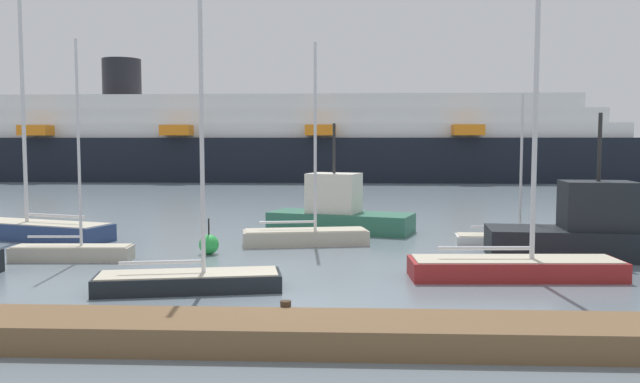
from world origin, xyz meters
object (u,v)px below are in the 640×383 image
object	(u,v)px
sailboat_1	(37,227)
fishing_boat_1	(590,232)
cruise_ship	(256,142)
sailboat_2	(511,238)
fishing_boat_0	(338,212)
sailboat_3	(72,250)
sailboat_4	(189,276)
channel_buoy_0	(209,244)
channel_buoy_1	(589,230)
sailboat_5	(306,235)
sailboat_0	(515,262)

from	to	relation	value
sailboat_1	fishing_boat_1	size ratio (longest dim) A/B	1.67
cruise_ship	sailboat_2	bearing A→B (deg)	-68.89
fishing_boat_1	fishing_boat_0	bearing A→B (deg)	149.53
sailboat_3	sailboat_4	world-z (taller)	sailboat_4
sailboat_3	channel_buoy_0	distance (m)	4.76
sailboat_4	channel_buoy_1	size ratio (longest dim) A/B	5.61
fishing_boat_1	cruise_ship	size ratio (longest dim) A/B	0.09
sailboat_5	cruise_ship	distance (m)	45.55
sailboat_2	cruise_ship	distance (m)	47.42
sailboat_2	sailboat_4	distance (m)	14.02
sailboat_0	sailboat_5	bearing A→B (deg)	135.39
fishing_boat_0	fishing_boat_1	xyz separation A→B (m)	(9.12, -6.50, 0.03)
sailboat_3	sailboat_0	bearing A→B (deg)	-11.61
sailboat_0	sailboat_2	bearing A→B (deg)	74.86
sailboat_5	fishing_boat_1	size ratio (longest dim) A/B	1.14
fishing_boat_0	channel_buoy_0	size ratio (longest dim) A/B	5.20
sailboat_1	fishing_boat_0	distance (m)	13.17
fishing_boat_0	channel_buoy_0	world-z (taller)	fishing_boat_0
sailboat_0	sailboat_3	size ratio (longest dim) A/B	1.41
sailboat_2	fishing_boat_0	world-z (taller)	sailboat_2
fishing_boat_0	sailboat_5	bearing A→B (deg)	90.16
sailboat_3	sailboat_4	bearing A→B (deg)	-42.64
fishing_boat_1	cruise_ship	bearing A→B (deg)	116.78
sailboat_3	fishing_boat_1	world-z (taller)	sailboat_3
sailboat_3	channel_buoy_0	size ratio (longest dim) A/B	5.74
sailboat_0	sailboat_5	size ratio (longest dim) A/B	1.34
fishing_boat_1	cruise_ship	xyz separation A→B (m)	(-18.85, 47.15, 3.19)
sailboat_2	sailboat_5	bearing A→B (deg)	-173.24
sailboat_1	sailboat_3	xyz separation A→B (m)	(3.60, -4.77, -0.16)
sailboat_0	channel_buoy_1	world-z (taller)	sailboat_0
cruise_ship	sailboat_0	bearing A→B (deg)	-72.89
cruise_ship	sailboat_4	bearing A→B (deg)	-83.46
sailboat_4	fishing_boat_0	bearing A→B (deg)	61.51
sailboat_2	cruise_ship	bearing A→B (deg)	114.69
sailboat_1	cruise_ship	world-z (taller)	cruise_ship
sailboat_3	channel_buoy_0	xyz separation A→B (m)	(4.52, 1.51, -0.02)
sailboat_1	cruise_ship	bearing A→B (deg)	-76.41
sailboat_0	sailboat_2	size ratio (longest dim) A/B	1.79
sailboat_0	channel_buoy_0	xyz separation A→B (m)	(-10.29, 3.79, -0.13)
sailboat_4	fishing_boat_1	world-z (taller)	sailboat_4
sailboat_4	channel_buoy_0	distance (m)	5.92
sailboat_2	channel_buoy_1	world-z (taller)	sailboat_2
sailboat_2	sailboat_3	bearing A→B (deg)	-161.32
sailboat_1	sailboat_5	bearing A→B (deg)	-166.81
sailboat_0	fishing_boat_1	size ratio (longest dim) A/B	1.53
cruise_ship	channel_buoy_0	bearing A→B (deg)	-83.57
sailboat_5	fishing_boat_1	distance (m)	10.70
sailboat_2	sailboat_5	xyz separation A→B (m)	(-8.31, -0.42, 0.12)
sailboat_0	cruise_ship	bearing A→B (deg)	104.16
sailboat_1	sailboat_3	distance (m)	5.98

